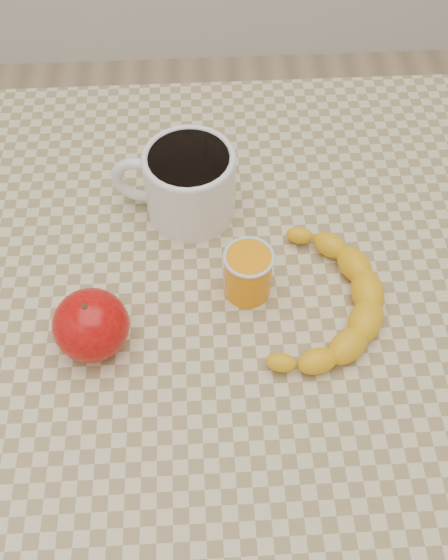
{
  "coord_description": "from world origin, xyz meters",
  "views": [
    {
      "loc": [
        -0.02,
        -0.43,
        1.4
      ],
      "look_at": [
        0.0,
        0.0,
        0.77
      ],
      "focal_mm": 40.0,
      "sensor_mm": 36.0,
      "label": 1
    }
  ],
  "objects_px": {
    "apple": "(91,325)",
    "banana": "(322,302)",
    "coffee_mug": "(187,181)",
    "orange_juice_glass": "(248,273)",
    "table": "(224,324)"
  },
  "relations": [
    {
      "from": "orange_juice_glass",
      "to": "apple",
      "type": "distance_m",
      "value": 0.19
    },
    {
      "from": "orange_juice_glass",
      "to": "apple",
      "type": "height_order",
      "value": "apple"
    },
    {
      "from": "orange_juice_glass",
      "to": "banana",
      "type": "height_order",
      "value": "orange_juice_glass"
    },
    {
      "from": "apple",
      "to": "table",
      "type": "bearing_deg",
      "value": 23.57
    },
    {
      "from": "orange_juice_glass",
      "to": "banana",
      "type": "distance_m",
      "value": 0.09
    },
    {
      "from": "table",
      "to": "apple",
      "type": "relative_size",
      "value": 8.44
    },
    {
      "from": "coffee_mug",
      "to": "banana",
      "type": "distance_m",
      "value": 0.23
    },
    {
      "from": "table",
      "to": "banana",
      "type": "relative_size",
      "value": 2.7
    },
    {
      "from": "table",
      "to": "coffee_mug",
      "type": "relative_size",
      "value": 4.61
    },
    {
      "from": "table",
      "to": "banana",
      "type": "distance_m",
      "value": 0.16
    },
    {
      "from": "orange_juice_glass",
      "to": "banana",
      "type": "xyz_separation_m",
      "value": [
        0.09,
        -0.03,
        -0.02
      ]
    },
    {
      "from": "apple",
      "to": "banana",
      "type": "relative_size",
      "value": 0.32
    },
    {
      "from": "banana",
      "to": "orange_juice_glass",
      "type": "bearing_deg",
      "value": -178.39
    },
    {
      "from": "coffee_mug",
      "to": "banana",
      "type": "height_order",
      "value": "coffee_mug"
    },
    {
      "from": "table",
      "to": "coffee_mug",
      "type": "bearing_deg",
      "value": 106.85
    }
  ]
}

